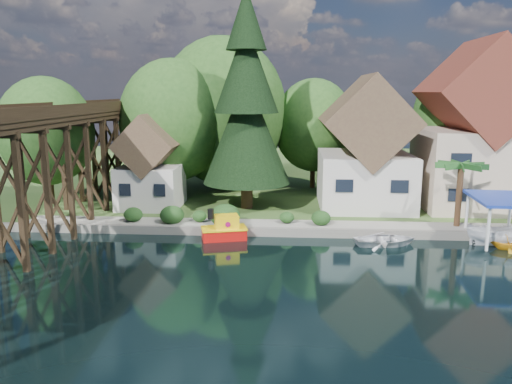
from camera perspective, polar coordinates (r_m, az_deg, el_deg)
ground at (r=28.07m, az=2.32°, el=-9.74°), size 140.00×140.00×0.00m
bank at (r=60.97m, az=3.22°, el=2.12°), size 140.00×52.00×0.50m
seawall at (r=35.71m, az=9.14°, el=-4.67°), size 60.00×0.40×0.62m
promenade at (r=37.13m, az=12.05°, el=-3.80°), size 50.00×2.60×0.06m
trestle_bridge at (r=35.81m, az=-23.91°, el=2.78°), size 4.12×44.18×9.30m
house_left at (r=42.93m, az=12.40°, el=4.51°), size 7.64×8.64×11.02m
house_center at (r=45.49m, az=23.72°, el=5.81°), size 8.65×9.18×13.89m
shed at (r=42.77m, az=-11.99°, el=2.72°), size 5.09×5.40×7.85m
bg_trees at (r=47.50m, az=4.34°, el=7.99°), size 49.90×13.30×10.57m
shrubs at (r=36.90m, az=-4.42°, el=-2.55°), size 15.76×2.47×1.70m
conifer at (r=40.88m, az=-1.10°, el=9.91°), size 7.20×7.20×17.73m
palm_tree at (r=38.20m, az=22.41°, el=2.61°), size 4.61×4.61×4.97m
tugboat at (r=34.89m, az=-3.62°, el=-4.31°), size 3.43×2.43×2.25m
boat_white_a at (r=34.71m, az=14.61°, el=-5.17°), size 4.63×3.69×0.86m
boat_canopy at (r=36.84m, az=26.04°, el=-3.43°), size 4.21×5.30×3.30m
boat_yellow at (r=36.46m, az=26.84°, el=-5.03°), size 2.64×2.45×1.15m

